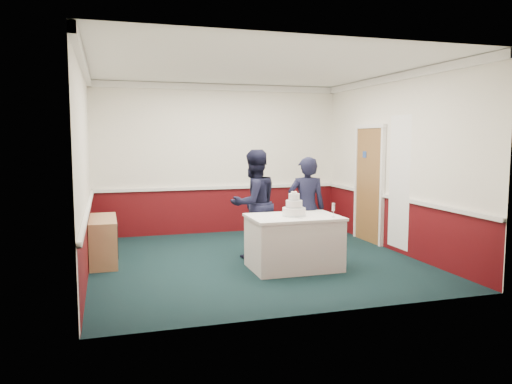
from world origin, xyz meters
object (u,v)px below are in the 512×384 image
object	(u,v)px
person_woman	(307,208)
sideboard	(104,240)
cake_knife	(297,218)
person_man	(254,204)
wedding_cake	(294,208)
champagne_flute	(333,208)
cake_table	(294,242)

from	to	relation	value
person_woman	sideboard	bearing A→B (deg)	3.31
cake_knife	person_woman	size ratio (longest dim) A/B	0.13
sideboard	cake_knife	bearing A→B (deg)	-27.30
cake_knife	person_man	world-z (taller)	person_man
cake_knife	person_woman	xyz separation A→B (m)	(0.45, 0.74, 0.02)
wedding_cake	champagne_flute	distance (m)	0.57
wedding_cake	person_man	world-z (taller)	person_man
cake_knife	cake_table	bearing A→B (deg)	56.71
person_man	person_woman	size ratio (longest dim) A/B	1.07
wedding_cake	person_woman	distance (m)	0.69
wedding_cake	cake_knife	xyz separation A→B (m)	(-0.03, -0.20, -0.11)
sideboard	cake_knife	size ratio (longest dim) A/B	5.45
cake_knife	wedding_cake	bearing A→B (deg)	56.71
cake_table	person_woman	world-z (taller)	person_woman
person_man	person_woman	xyz separation A→B (m)	(0.78, -0.32, -0.06)
sideboard	person_man	xyz separation A→B (m)	(2.34, -0.31, 0.52)
cake_table	wedding_cake	world-z (taller)	wedding_cake
cake_table	champagne_flute	size ratio (longest dim) A/B	6.44
cake_knife	person_woman	world-z (taller)	person_woman
wedding_cake	person_man	distance (m)	0.94
sideboard	wedding_cake	xyz separation A→B (m)	(2.70, -1.18, 0.55)
champagne_flute	person_woman	distance (m)	0.83
wedding_cake	person_man	xyz separation A→B (m)	(-0.36, 0.87, -0.03)
cake_table	person_woman	size ratio (longest dim) A/B	0.81
champagne_flute	cake_knife	bearing A→B (deg)	171.42
sideboard	wedding_cake	bearing A→B (deg)	-23.57
cake_knife	champagne_flute	world-z (taller)	champagne_flute
sideboard	cake_knife	xyz separation A→B (m)	(2.67, -1.38, 0.44)
sideboard	person_woman	world-z (taller)	person_woman
sideboard	champagne_flute	xyz separation A→B (m)	(3.20, -1.46, 0.58)
cake_knife	champagne_flute	xyz separation A→B (m)	(0.53, -0.08, 0.14)
wedding_cake	cake_table	bearing A→B (deg)	-90.00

